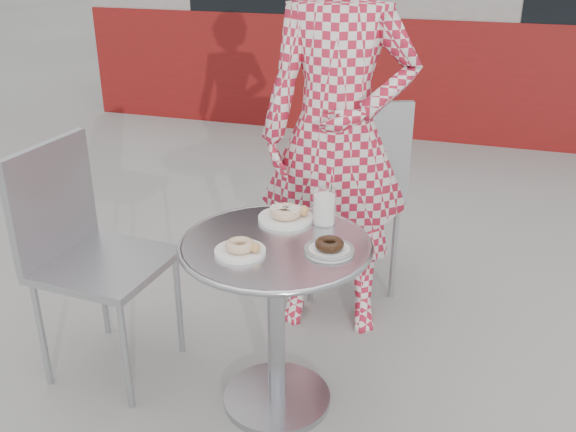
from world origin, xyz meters
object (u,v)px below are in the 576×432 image
(plate_far, at_px, (287,215))
(chair_far, at_px, (346,227))
(milk_cup, at_px, (324,208))
(seated_person, at_px, (338,134))
(chair_left, at_px, (108,306))
(plate_near, at_px, (241,248))
(bistro_table, at_px, (276,285))
(plate_checker, at_px, (329,248))

(plate_far, bearing_deg, chair_far, 86.07)
(plate_far, relative_size, milk_cup, 1.53)
(plate_far, bearing_deg, seated_person, 80.19)
(chair_left, distance_m, plate_near, 0.75)
(bistro_table, xyz_separation_m, milk_cup, (0.12, 0.20, 0.23))
(chair_left, bearing_deg, milk_cup, -72.87)
(chair_far, relative_size, chair_left, 1.05)
(plate_near, height_order, plate_checker, plate_near)
(chair_far, xyz_separation_m, milk_cup, (0.08, -0.79, 0.44))
(plate_far, distance_m, plate_checker, 0.29)
(chair_far, bearing_deg, plate_checker, 75.64)
(plate_near, xyz_separation_m, milk_cup, (0.20, 0.31, 0.04))
(plate_far, bearing_deg, milk_cup, 4.39)
(chair_far, bearing_deg, seated_person, 70.36)
(chair_left, relative_size, milk_cup, 7.07)
(plate_far, relative_size, plate_checker, 1.21)
(plate_far, xyz_separation_m, plate_checker, (0.21, -0.20, -0.01))
(bistro_table, height_order, plate_far, plate_far)
(seated_person, height_order, milk_cup, seated_person)
(seated_person, height_order, plate_checker, seated_person)
(chair_left, relative_size, seated_person, 0.53)
(seated_person, distance_m, plate_far, 0.49)
(bistro_table, height_order, chair_far, chair_far)
(chair_left, bearing_deg, plate_near, -96.50)
(seated_person, bearing_deg, plate_checker, -87.41)
(chair_far, height_order, plate_checker, chair_far)
(plate_near, distance_m, plate_checker, 0.29)
(chair_left, distance_m, plate_far, 0.82)
(milk_cup, bearing_deg, plate_far, -175.61)
(chair_left, distance_m, seated_person, 1.16)
(plate_checker, height_order, milk_cup, milk_cup)
(chair_left, bearing_deg, chair_far, -33.23)
(plate_far, relative_size, plate_near, 1.19)
(plate_near, xyz_separation_m, plate_checker, (0.28, 0.10, -0.00))
(seated_person, xyz_separation_m, plate_near, (-0.14, -0.75, -0.19))
(chair_left, bearing_deg, plate_far, -71.11)
(plate_near, relative_size, plate_checker, 1.02)
(bistro_table, height_order, seated_person, seated_person)
(plate_near, relative_size, milk_cup, 1.29)
(chair_left, xyz_separation_m, milk_cup, (0.82, 0.20, 0.45))
(milk_cup, bearing_deg, seated_person, 97.93)
(bistro_table, bearing_deg, chair_far, 88.06)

